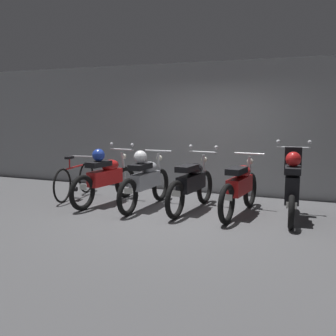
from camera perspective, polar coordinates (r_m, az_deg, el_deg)
ground_plane at (r=6.85m, az=1.93°, el=-6.98°), size 80.00×80.00×0.00m
back_wall at (r=8.91m, az=7.38°, el=5.66°), size 16.00×0.30×2.85m
motorbike_slot_0 at (r=7.86m, az=-8.86°, el=-1.22°), size 0.59×1.94×1.15m
motorbike_slot_1 at (r=7.44m, az=-3.21°, el=-1.66°), size 0.56×1.95×1.08m
motorbike_slot_2 at (r=7.22m, az=3.40°, el=-2.22°), size 0.59×1.95×1.15m
motorbike_slot_3 at (r=7.03m, az=10.19°, el=-2.63°), size 0.56×1.95×1.03m
motorbike_slot_4 at (r=6.89m, az=17.22°, el=-2.41°), size 0.59×1.68×1.29m
bicycle at (r=8.56m, az=-13.07°, el=-1.71°), size 0.50×1.72×0.89m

